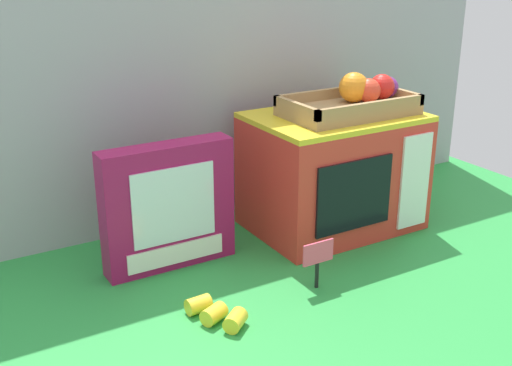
{
  "coord_description": "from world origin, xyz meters",
  "views": [
    {
      "loc": [
        -0.7,
        -1.11,
        0.64
      ],
      "look_at": [
        -0.02,
        0.04,
        0.15
      ],
      "focal_mm": 45.18,
      "sensor_mm": 36.0,
      "label": 1
    }
  ],
  "objects_px": {
    "loose_toy_banana": "(216,313)",
    "price_sign": "(318,257)",
    "cookie_set_box": "(168,207)",
    "food_groups_crate": "(357,100)",
    "toy_microwave": "(333,171)"
  },
  "relations": [
    {
      "from": "food_groups_crate",
      "to": "loose_toy_banana",
      "type": "relative_size",
      "value": 2.43
    },
    {
      "from": "food_groups_crate",
      "to": "loose_toy_banana",
      "type": "xyz_separation_m",
      "value": [
        -0.49,
        -0.23,
        -0.29
      ]
    },
    {
      "from": "food_groups_crate",
      "to": "price_sign",
      "type": "distance_m",
      "value": 0.42
    },
    {
      "from": "toy_microwave",
      "to": "loose_toy_banana",
      "type": "height_order",
      "value": "toy_microwave"
    },
    {
      "from": "loose_toy_banana",
      "to": "cookie_set_box",
      "type": "bearing_deg",
      "value": 85.5
    },
    {
      "from": "toy_microwave",
      "to": "price_sign",
      "type": "xyz_separation_m",
      "value": [
        -0.21,
        -0.23,
        -0.07
      ]
    },
    {
      "from": "toy_microwave",
      "to": "price_sign",
      "type": "height_order",
      "value": "toy_microwave"
    },
    {
      "from": "food_groups_crate",
      "to": "price_sign",
      "type": "xyz_separation_m",
      "value": [
        -0.26,
        -0.22,
        -0.24
      ]
    },
    {
      "from": "toy_microwave",
      "to": "price_sign",
      "type": "distance_m",
      "value": 0.32
    },
    {
      "from": "food_groups_crate",
      "to": "cookie_set_box",
      "type": "relative_size",
      "value": 1.08
    },
    {
      "from": "cookie_set_box",
      "to": "toy_microwave",
      "type": "bearing_deg",
      "value": -1.14
    },
    {
      "from": "toy_microwave",
      "to": "loose_toy_banana",
      "type": "distance_m",
      "value": 0.51
    },
    {
      "from": "loose_toy_banana",
      "to": "food_groups_crate",
      "type": "bearing_deg",
      "value": 24.82
    },
    {
      "from": "loose_toy_banana",
      "to": "price_sign",
      "type": "bearing_deg",
      "value": 1.26
    },
    {
      "from": "toy_microwave",
      "to": "cookie_set_box",
      "type": "distance_m",
      "value": 0.42
    }
  ]
}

